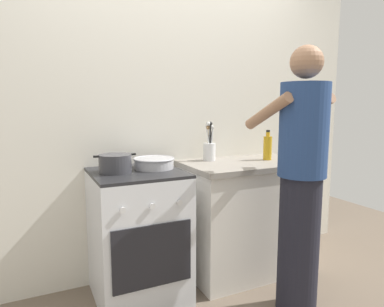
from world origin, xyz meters
TOP-DOWN VIEW (x-y plane):
  - ground at (0.00, 0.00)m, footprint 6.00×6.00m
  - back_wall at (0.20, 0.50)m, footprint 3.20×0.10m
  - countertop at (0.55, 0.15)m, footprint 1.00×0.60m
  - stove_range at (-0.35, 0.15)m, footprint 0.60×0.62m
  - pot at (-0.49, 0.17)m, footprint 0.28×0.21m
  - mixing_bowl at (-0.21, 0.20)m, footprint 0.29×0.29m
  - utensil_crock at (0.31, 0.34)m, footprint 0.10×0.10m
  - oil_bottle at (0.75, 0.16)m, footprint 0.07×0.07m
  - person at (0.54, -0.45)m, footprint 0.41×0.50m

SIDE VIEW (x-z plane):
  - ground at x=0.00m, z-range 0.00..0.00m
  - stove_range at x=-0.35m, z-range 0.00..0.90m
  - countertop at x=0.55m, z-range 0.00..0.90m
  - person at x=0.54m, z-range 0.01..1.71m
  - mixing_bowl at x=-0.21m, z-range 0.90..0.98m
  - pot at x=-0.49m, z-range 0.90..1.02m
  - oil_bottle at x=0.75m, z-range 0.88..1.12m
  - utensil_crock at x=0.31m, z-range 0.85..1.16m
  - back_wall at x=0.20m, z-range 0.00..2.50m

